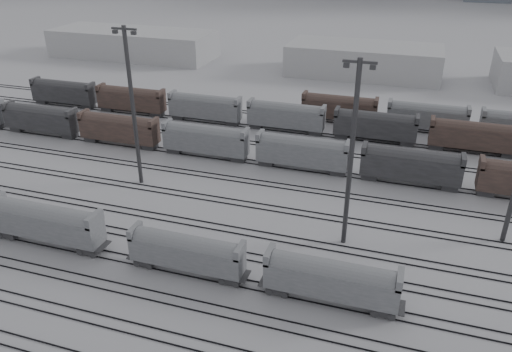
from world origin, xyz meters
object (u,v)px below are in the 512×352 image
(hopper_car_a, at_px, (46,221))
(light_mast_c, at_px, (352,152))
(hopper_car_b, at_px, (187,251))
(hopper_car_c, at_px, (331,278))

(hopper_car_a, xyz_separation_m, light_mast_c, (34.99, 11.76, 9.03))
(hopper_car_a, height_order, hopper_car_b, hopper_car_a)
(hopper_car_b, distance_m, hopper_car_c, 16.44)
(hopper_car_c, relative_size, light_mast_c, 0.60)
(hopper_car_a, distance_m, light_mast_c, 38.00)
(light_mast_c, bearing_deg, hopper_car_b, -143.74)
(hopper_car_a, relative_size, hopper_car_c, 1.07)
(hopper_car_a, bearing_deg, hopper_car_b, 0.00)
(light_mast_c, bearing_deg, hopper_car_c, -88.02)
(hopper_car_b, bearing_deg, hopper_car_c, 0.00)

